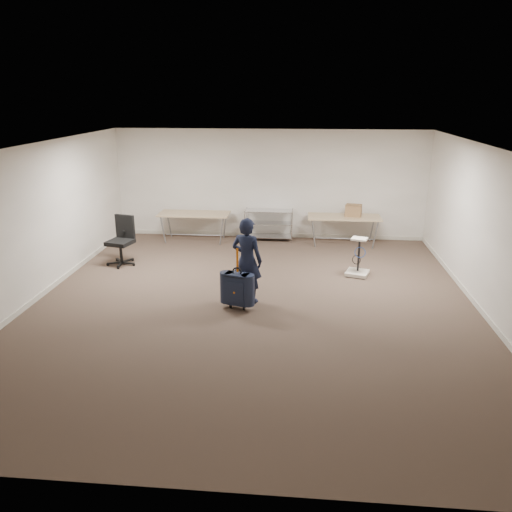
# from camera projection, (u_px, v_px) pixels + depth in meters

# --- Properties ---
(ground) EXTENTS (9.00, 9.00, 0.00)m
(ground) POSITION_uv_depth(u_px,v_px,m) (253.00, 304.00, 9.06)
(ground) COLOR #443229
(ground) RESTS_ON ground
(room_shell) EXTENTS (8.00, 9.00, 9.00)m
(room_shell) POSITION_uv_depth(u_px,v_px,m) (259.00, 275.00, 10.35)
(room_shell) COLOR beige
(room_shell) RESTS_ON ground
(folding_table_left) EXTENTS (1.80, 0.75, 0.73)m
(folding_table_left) POSITION_uv_depth(u_px,v_px,m) (194.00, 215.00, 12.75)
(folding_table_left) COLOR tan
(folding_table_left) RESTS_ON ground
(folding_table_right) EXTENTS (1.80, 0.75, 0.73)m
(folding_table_right) POSITION_uv_depth(u_px,v_px,m) (344.00, 218.00, 12.42)
(folding_table_right) COLOR tan
(folding_table_right) RESTS_ON ground
(wire_shelf) EXTENTS (1.22, 0.47, 0.80)m
(wire_shelf) POSITION_uv_depth(u_px,v_px,m) (269.00, 223.00, 12.90)
(wire_shelf) COLOR silver
(wire_shelf) RESTS_ON ground
(person) EXTENTS (0.66, 0.53, 1.58)m
(person) POSITION_uv_depth(u_px,v_px,m) (247.00, 260.00, 8.96)
(person) COLOR black
(person) RESTS_ON ground
(suitcase) EXTENTS (0.46, 0.34, 1.12)m
(suitcase) POSITION_uv_depth(u_px,v_px,m) (237.00, 289.00, 8.74)
(suitcase) COLOR black
(suitcase) RESTS_ON ground
(office_chair) EXTENTS (0.66, 0.66, 1.08)m
(office_chair) POSITION_uv_depth(u_px,v_px,m) (122.00, 250.00, 11.10)
(office_chair) COLOR black
(office_chair) RESTS_ON ground
(equipment_cart) EXTENTS (0.56, 0.56, 0.82)m
(equipment_cart) POSITION_uv_depth(u_px,v_px,m) (358.00, 266.00, 10.43)
(equipment_cart) COLOR beige
(equipment_cart) RESTS_ON ground
(cardboard_box) EXTENTS (0.44, 0.37, 0.29)m
(cardboard_box) POSITION_uv_depth(u_px,v_px,m) (353.00, 210.00, 12.39)
(cardboard_box) COLOR olive
(cardboard_box) RESTS_ON folding_table_right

